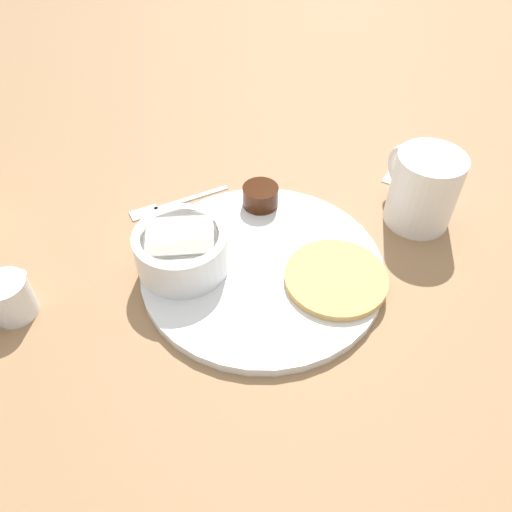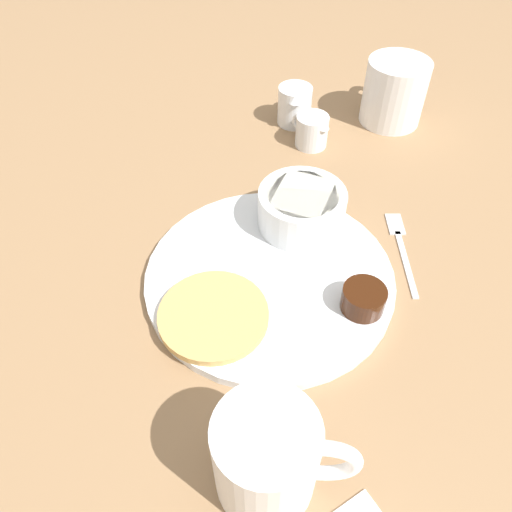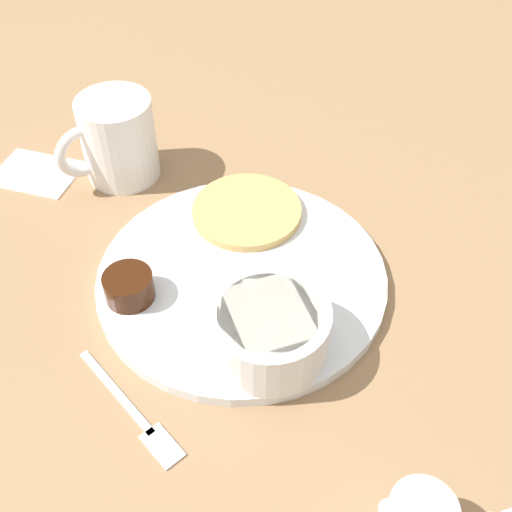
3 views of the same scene
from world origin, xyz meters
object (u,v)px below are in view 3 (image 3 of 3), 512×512
(bowl, at_px, (268,328))
(fork, at_px, (138,417))
(plate, at_px, (242,277))
(coffee_mug, at_px, (117,140))

(bowl, xyz_separation_m, fork, (-0.10, -0.07, -0.04))
(fork, bearing_deg, plate, 64.13)
(fork, bearing_deg, coffee_mug, 103.27)
(coffee_mug, bearing_deg, plate, -47.18)
(plate, distance_m, fork, 0.17)
(plate, bearing_deg, coffee_mug, 132.82)
(coffee_mug, height_order, fork, coffee_mug)
(bowl, height_order, fork, bowl)
(coffee_mug, bearing_deg, fork, -76.73)
(plate, relative_size, fork, 2.60)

